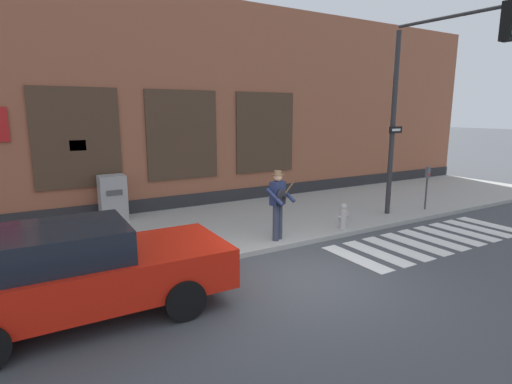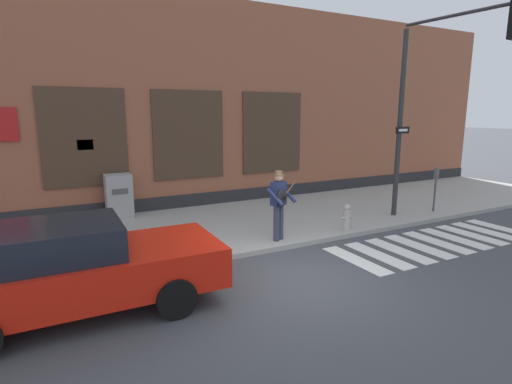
{
  "view_description": "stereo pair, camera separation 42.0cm",
  "coord_description": "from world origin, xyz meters",
  "px_view_note": "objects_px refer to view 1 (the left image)",
  "views": [
    {
      "loc": [
        -4.54,
        -6.01,
        3.23
      ],
      "look_at": [
        0.05,
        1.8,
        1.43
      ],
      "focal_mm": 28.0,
      "sensor_mm": 36.0,
      "label": 1
    },
    {
      "loc": [
        -4.17,
        -6.22,
        3.23
      ],
      "look_at": [
        0.05,
        1.8,
        1.43
      ],
      "focal_mm": 28.0,
      "sensor_mm": 36.0,
      "label": 2
    }
  ],
  "objects_px": {
    "red_car": "(81,272)",
    "fire_hydrant": "(343,216)",
    "utility_box": "(113,198)",
    "busker": "(278,201)",
    "traffic_light": "(433,84)",
    "parking_meter": "(427,181)"
  },
  "relations": [
    {
      "from": "traffic_light",
      "to": "fire_hydrant",
      "type": "height_order",
      "value": "traffic_light"
    },
    {
      "from": "parking_meter",
      "to": "fire_hydrant",
      "type": "distance_m",
      "value": 3.87
    },
    {
      "from": "busker",
      "to": "fire_hydrant",
      "type": "distance_m",
      "value": 2.19
    },
    {
      "from": "utility_box",
      "to": "busker",
      "type": "bearing_deg",
      "value": -52.6
    },
    {
      "from": "parking_meter",
      "to": "busker",
      "type": "bearing_deg",
      "value": -177.78
    },
    {
      "from": "busker",
      "to": "fire_hydrant",
      "type": "xyz_separation_m",
      "value": [
        2.09,
        -0.05,
        -0.65
      ]
    },
    {
      "from": "busker",
      "to": "utility_box",
      "type": "relative_size",
      "value": 1.31
    },
    {
      "from": "red_car",
      "to": "busker",
      "type": "bearing_deg",
      "value": 16.68
    },
    {
      "from": "red_car",
      "to": "busker",
      "type": "xyz_separation_m",
      "value": [
        4.67,
        1.4,
        0.35
      ]
    },
    {
      "from": "red_car",
      "to": "fire_hydrant",
      "type": "height_order",
      "value": "red_car"
    },
    {
      "from": "utility_box",
      "to": "fire_hydrant",
      "type": "relative_size",
      "value": 1.88
    },
    {
      "from": "parking_meter",
      "to": "fire_hydrant",
      "type": "height_order",
      "value": "parking_meter"
    },
    {
      "from": "traffic_light",
      "to": "utility_box",
      "type": "height_order",
      "value": "traffic_light"
    },
    {
      "from": "traffic_light",
      "to": "fire_hydrant",
      "type": "distance_m",
      "value": 4.34
    },
    {
      "from": "red_car",
      "to": "traffic_light",
      "type": "height_order",
      "value": "traffic_light"
    },
    {
      "from": "fire_hydrant",
      "to": "utility_box",
      "type": "bearing_deg",
      "value": 141.65
    },
    {
      "from": "busker",
      "to": "traffic_light",
      "type": "distance_m",
      "value": 5.43
    },
    {
      "from": "traffic_light",
      "to": "busker",
      "type": "bearing_deg",
      "value": 171.43
    },
    {
      "from": "busker",
      "to": "fire_hydrant",
      "type": "bearing_deg",
      "value": -1.3
    },
    {
      "from": "parking_meter",
      "to": "utility_box",
      "type": "distance_m",
      "value": 9.81
    },
    {
      "from": "red_car",
      "to": "busker",
      "type": "height_order",
      "value": "busker"
    },
    {
      "from": "traffic_light",
      "to": "parking_meter",
      "type": "bearing_deg",
      "value": 34.04
    }
  ]
}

